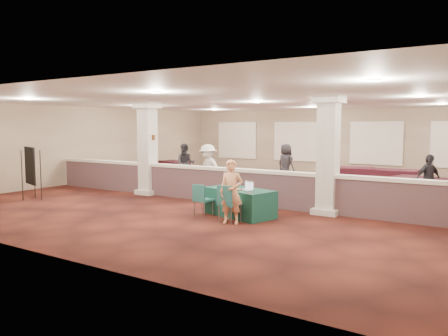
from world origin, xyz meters
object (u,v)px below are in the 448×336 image
Objects in this scene: far_table_front_left at (201,180)px; far_table_back_left at (174,168)px; conf_chair_side at (202,197)px; far_table_back_right at (389,180)px; attendee_b at (208,168)px; conf_chair_main at (228,201)px; far_table_back_center at (347,178)px; far_table_front_center at (293,188)px; attendee_c at (428,179)px; near_table at (240,202)px; far_table_front_right at (425,190)px; woman at (231,192)px; attendee_d at (286,164)px; easel_board at (30,166)px; attendee_a at (185,164)px.

far_table_front_left is 1.05× the size of far_table_back_left.
far_table_back_right is (3.21, 7.43, -0.11)m from conf_chair_side.
conf_chair_side is 0.49× the size of attendee_b.
conf_chair_main is at bearing -34.14° from attendee_b.
attendee_b is at bearing -137.31° from far_table_back_center.
far_table_back_left is at bearing 138.17° from conf_chair_side.
attendee_c is (3.87, 1.42, 0.40)m from far_table_front_center.
conf_chair_side is at bearing -128.57° from near_table.
far_table_front_right is at bearing 58.55° from attendee_c.
far_table_back_right is (2.28, 3.55, 0.04)m from far_table_front_center.
far_table_back_left is 1.11× the size of attendee_c.
far_table_front_center is at bearing 21.15° from attendee_b.
attendee_d is at bearing 85.43° from woman.
easel_board reaches higher than attendee_c.
conf_chair_side is 1.22m from woman.
far_table_front_right is at bearing 49.21° from easel_board.
conf_chair_main reaches higher than conf_chair_side.
far_table_front_center is 0.90× the size of far_table_back_right.
attendee_d is at bearing 101.35° from conf_chair_side.
attendee_d is at bearing 58.12° from far_table_front_left.
attendee_a and attendee_d have the same top height.
conf_chair_side reaches higher than far_table_front_center.
near_table is 6.18m from attendee_c.
attendee_b is (0.53, -0.30, 0.50)m from far_table_front_left.
attendee_b is 1.14× the size of attendee_c.
far_table_front_center is (3.71, 0.00, -0.00)m from far_table_front_left.
attendee_b is (3.92, 4.45, -0.23)m from easel_board.
attendee_d is at bearing -0.96° from attendee_a.
attendee_b reaches higher than easel_board.
woman is 0.83× the size of far_table_front_right.
attendee_d is (-1.72, 3.20, 0.47)m from far_table_front_center.
far_table_back_right reaches higher than far_table_front_left.
attendee_d reaches higher than conf_chair_side.
far_table_front_right is (4.70, 5.59, -0.12)m from conf_chair_side.
far_table_back_left is at bearing 156.99° from attendee_b.
far_table_front_center is (7.11, 4.75, -0.73)m from easel_board.
near_table is 3.30m from far_table_front_center.
far_table_back_center is at bearing 0.19° from far_table_back_left.
near_table is 6.72m from attendee_d.
far_table_front_center is at bearing 0.00° from far_table_front_left.
near_table is 1.24× the size of attendee_c.
conf_chair_side is at bearing -46.77° from far_table_back_left.
conf_chair_side is at bearing -103.31° from far_table_back_center.
attendee_a is (-6.17, -2.15, 0.42)m from far_table_back_center.
attendee_c is (4.80, 5.30, 0.26)m from conf_chair_side.
conf_chair_main is 6.77m from attendee_c.
near_table is 7.20m from easel_board.
attendee_c is (3.96, 4.72, 0.40)m from near_table.
attendee_b is (-3.27, 3.89, 0.31)m from conf_chair_main.
far_table_front_right reaches higher than far_table_front_center.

